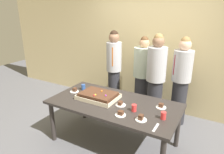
{
  "coord_description": "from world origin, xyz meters",
  "views": [
    {
      "loc": [
        1.36,
        -2.46,
        2.12
      ],
      "look_at": [
        -0.12,
        0.15,
        1.08
      ],
      "focal_mm": 32.57,
      "sensor_mm": 36.0,
      "label": 1
    }
  ],
  "objects": [
    {
      "name": "plated_slice_far_right",
      "position": [
        0.68,
        0.2,
        0.75
      ],
      "size": [
        0.15,
        0.15,
        0.06
      ],
      "color": "white",
      "rests_on": "party_table"
    },
    {
      "name": "plated_slice_far_left",
      "position": [
        0.13,
        -0.03,
        0.75
      ],
      "size": [
        0.15,
        0.15,
        0.06
      ],
      "color": "white",
      "rests_on": "party_table"
    },
    {
      "name": "party_table",
      "position": [
        0.0,
        0.0,
        0.66
      ],
      "size": [
        1.98,
        1.0,
        0.73
      ],
      "color": "#2D2826",
      "rests_on": "ground_plane"
    },
    {
      "name": "person_serving_front",
      "position": [
        -0.55,
        1.0,
        0.9
      ],
      "size": [
        0.3,
        0.3,
        1.7
      ],
      "rotation": [
        0.0,
        0.0,
        -1.31
      ],
      "color": "#28282D",
      "rests_on": "ground_plane"
    },
    {
      "name": "person_far_right_suit",
      "position": [
        0.35,
        0.92,
        0.88
      ],
      "size": [
        0.34,
        0.34,
        1.7
      ],
      "rotation": [
        0.0,
        0.0,
        -2.19
      ],
      "color": "#28282D",
      "rests_on": "ground_plane"
    },
    {
      "name": "interior_back_panel",
      "position": [
        0.0,
        1.6,
        1.5
      ],
      "size": [
        8.0,
        0.12,
        3.0
      ],
      "primitive_type": "cube",
      "color": "#CCB784",
      "rests_on": "ground_plane"
    },
    {
      "name": "ground_plane",
      "position": [
        0.0,
        0.0,
        0.0
      ],
      "size": [
        12.0,
        12.0,
        0.0
      ],
      "primitive_type": "plane",
      "color": "#5B5B60"
    },
    {
      "name": "person_green_shirt_behind",
      "position": [
        0.75,
        1.15,
        0.86
      ],
      "size": [
        0.34,
        0.34,
        1.65
      ],
      "rotation": [
        0.0,
        0.0,
        -2.31
      ],
      "color": "#28282D",
      "rests_on": "ground_plane"
    },
    {
      "name": "drink_cup_nearest",
      "position": [
        -0.71,
        0.18,
        0.78
      ],
      "size": [
        0.07,
        0.07,
        0.1
      ],
      "primitive_type": "cylinder",
      "color": "#2D5199",
      "rests_on": "party_table"
    },
    {
      "name": "drink_cup_middle",
      "position": [
        0.8,
        -0.1,
        0.78
      ],
      "size": [
        0.07,
        0.07,
        0.1
      ],
      "primitive_type": "cylinder",
      "color": "red",
      "rests_on": "party_table"
    },
    {
      "name": "sheet_cake",
      "position": [
        -0.29,
        0.01,
        0.78
      ],
      "size": [
        0.62,
        0.45,
        0.12
      ],
      "color": "beige",
      "rests_on": "party_table"
    },
    {
      "name": "person_striped_tie_right",
      "position": [
        -0.0,
        1.19,
        0.81
      ],
      "size": [
        0.38,
        0.38,
        1.6
      ],
      "rotation": [
        0.0,
        0.0,
        -1.81
      ],
      "color": "#28282D",
      "rests_on": "ground_plane"
    },
    {
      "name": "plated_slice_center_front",
      "position": [
        -0.79,
        0.03,
        0.75
      ],
      "size": [
        0.15,
        0.15,
        0.07
      ],
      "color": "white",
      "rests_on": "party_table"
    },
    {
      "name": "plated_slice_near_right",
      "position": [
        0.55,
        -0.27,
        0.75
      ],
      "size": [
        0.15,
        0.15,
        0.08
      ],
      "color": "white",
      "rests_on": "party_table"
    },
    {
      "name": "cake_server_utensil",
      "position": [
        0.78,
        -0.35,
        0.73
      ],
      "size": [
        0.03,
        0.2,
        0.01
      ],
      "primitive_type": "cube",
      "color": "silver",
      "rests_on": "party_table"
    },
    {
      "name": "plated_slice_near_left",
      "position": [
        0.27,
        -0.29,
        0.75
      ],
      "size": [
        0.15,
        0.15,
        0.06
      ],
      "color": "white",
      "rests_on": "party_table"
    },
    {
      "name": "drink_cup_far_end",
      "position": [
        0.38,
        -0.1,
        0.78
      ],
      "size": [
        0.07,
        0.07,
        0.1
      ],
      "primitive_type": "cylinder",
      "color": "red",
      "rests_on": "party_table"
    }
  ]
}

